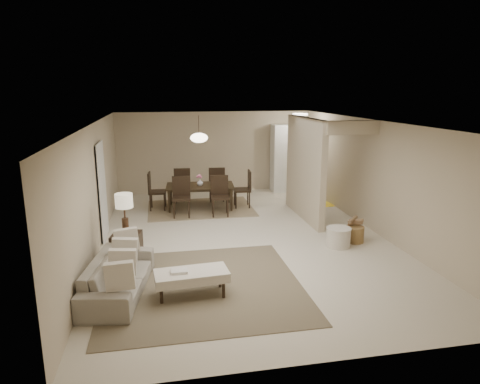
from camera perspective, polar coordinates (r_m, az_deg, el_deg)
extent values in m
plane|color=beige|center=(9.39, 0.46, -6.09)|extent=(9.00, 9.00, 0.00)
plane|color=white|center=(8.88, 0.49, 9.31)|extent=(9.00, 9.00, 0.00)
plane|color=#C2B293|center=(13.43, -3.33, 5.33)|extent=(6.00, 0.00, 6.00)
plane|color=#C2B293|center=(8.97, -18.67, 0.56)|extent=(0.00, 9.00, 9.00)
plane|color=#C2B293|center=(10.07, 17.47, 2.00)|extent=(0.00, 9.00, 9.00)
cube|color=#C2B293|center=(10.71, 8.64, 3.12)|extent=(0.15, 2.50, 2.50)
cube|color=black|center=(9.59, -17.94, 0.01)|extent=(0.04, 0.90, 2.04)
cube|color=white|center=(13.63, 6.75, 4.52)|extent=(1.20, 0.55, 2.10)
cylinder|color=white|center=(12.57, 8.03, 10.21)|extent=(0.44, 0.44, 0.05)
cube|color=brown|center=(7.22, -4.99, -12.32)|extent=(3.20, 3.20, 0.01)
imported|color=gray|center=(7.11, -15.91, -10.72)|extent=(2.09, 1.09, 0.58)
cube|color=beige|center=(6.80, -6.48, -11.05)|extent=(1.17, 0.61, 0.15)
cylinder|color=black|center=(6.71, -10.44, -13.49)|extent=(0.05, 0.05, 0.25)
cylinder|color=black|center=(6.76, -2.21, -13.01)|extent=(0.05, 0.05, 0.25)
cylinder|color=black|center=(7.05, -10.48, -12.11)|extent=(0.05, 0.05, 0.25)
cylinder|color=black|center=(7.10, -2.68, -11.67)|extent=(0.05, 0.05, 0.25)
cube|color=black|center=(8.29, -14.84, -7.22)|extent=(0.59, 0.59, 0.56)
cylinder|color=#49301F|center=(8.15, -15.02, -4.40)|extent=(0.12, 0.12, 0.30)
cylinder|color=#49301F|center=(8.07, -15.14, -2.50)|extent=(0.03, 0.03, 0.26)
cylinder|color=beige|center=(8.02, -15.23, -1.13)|extent=(0.32, 0.32, 0.26)
cylinder|color=beige|center=(9.05, 12.99, -5.90)|extent=(0.51, 0.51, 0.39)
cylinder|color=brown|center=(9.41, 15.03, -5.46)|extent=(0.47, 0.47, 0.33)
cube|color=#897855|center=(11.70, -5.28, -2.15)|extent=(2.80, 2.10, 0.01)
imported|color=black|center=(11.62, -5.31, -0.67)|extent=(1.88, 1.15, 0.64)
imported|color=white|center=(11.53, -5.36, 1.28)|extent=(0.19, 0.19, 0.17)
cube|color=yellow|center=(12.17, 9.95, -1.69)|extent=(1.05, 0.70, 0.01)
cylinder|color=#49301F|center=(11.31, -5.53, 8.87)|extent=(0.02, 0.02, 0.50)
ellipsoid|color=#FFEAC6|center=(11.34, -5.49, 7.20)|extent=(0.46, 0.46, 0.25)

